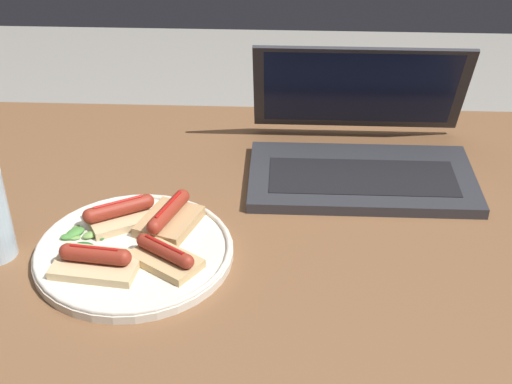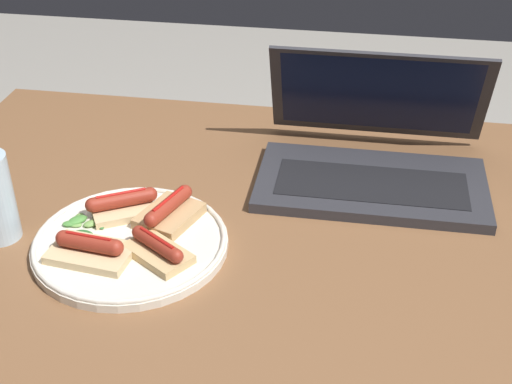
# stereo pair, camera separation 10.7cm
# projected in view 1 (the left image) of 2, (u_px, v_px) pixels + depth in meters

# --- Properties ---
(desk) EXTENTS (1.25, 0.81, 0.76)m
(desk) POSITION_uv_depth(u_px,v_px,m) (274.00, 255.00, 1.15)
(desk) COLOR brown
(desk) RESTS_ON ground_plane
(laptop) EXTENTS (0.38, 0.29, 0.20)m
(laptop) POSITION_uv_depth(u_px,v_px,m) (361.00, 151.00, 1.23)
(laptop) COLOR #2D2D33
(laptop) RESTS_ON desk
(plate) EXTENTS (0.29, 0.29, 0.02)m
(plate) POSITION_uv_depth(u_px,v_px,m) (134.00, 251.00, 1.03)
(plate) COLOR silver
(plate) RESTS_ON desk
(sausage_toast_left) EXTENTS (0.12, 0.09, 0.04)m
(sausage_toast_left) POSITION_uv_depth(u_px,v_px,m) (96.00, 261.00, 0.99)
(sausage_toast_left) COLOR #D6B784
(sausage_toast_left) RESTS_ON plate
(sausage_toast_middle) EXTENTS (0.10, 0.11, 0.04)m
(sausage_toast_middle) POSITION_uv_depth(u_px,v_px,m) (169.00, 218.00, 1.07)
(sausage_toast_middle) COLOR tan
(sausage_toast_middle) RESTS_ON plate
(sausage_toast_right) EXTENTS (0.11, 0.10, 0.04)m
(sausage_toast_right) POSITION_uv_depth(u_px,v_px,m) (165.00, 256.00, 1.00)
(sausage_toast_right) COLOR tan
(sausage_toast_right) RESTS_ON plate
(sausage_toast_extra) EXTENTS (0.12, 0.11, 0.04)m
(sausage_toast_extra) POSITION_uv_depth(u_px,v_px,m) (119.00, 214.00, 1.08)
(sausage_toast_extra) COLOR #D6B784
(sausage_toast_extra) RESTS_ON plate
(salad_pile) EXTENTS (0.07, 0.07, 0.01)m
(salad_pile) POSITION_uv_depth(u_px,v_px,m) (82.00, 236.00, 1.05)
(salad_pile) COLOR #4C8E3D
(salad_pile) RESTS_ON plate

